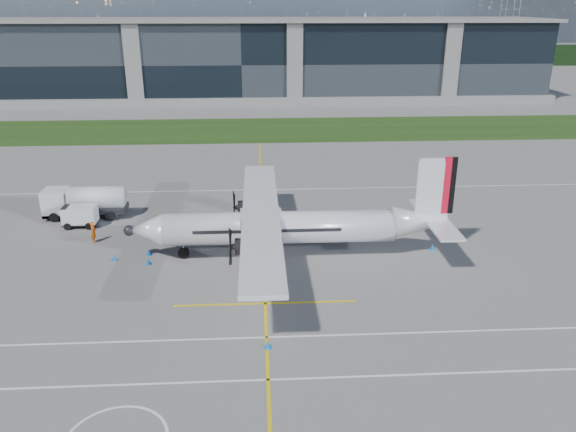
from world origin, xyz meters
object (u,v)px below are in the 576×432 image
object	(u,v)px
turboprop_aircraft	(291,209)
pylon_east	(509,14)
safety_cone_nose_stbd	(149,252)
baggage_tug	(80,216)
ground_crew_person	(93,230)
fuel_tanker_truck	(79,202)
safety_cone_tail	(433,247)
safety_cone_portwing	(268,344)
safety_cone_fwd	(114,258)
safety_cone_nose_port	(149,261)

from	to	relation	value
turboprop_aircraft	pylon_east	bearing A→B (deg)	61.75
turboprop_aircraft	safety_cone_nose_stbd	xyz separation A→B (m)	(-11.13, 0.72, -3.63)
pylon_east	turboprop_aircraft	bearing A→B (deg)	-118.25
baggage_tug	ground_crew_person	world-z (taller)	ground_crew_person
pylon_east	ground_crew_person	bearing A→B (deg)	-123.47
turboprop_aircraft	fuel_tanker_truck	size ratio (longest dim) A/B	3.36
fuel_tanker_truck	baggage_tug	world-z (taller)	fuel_tanker_truck
pylon_east	baggage_tug	xyz separation A→B (m)	(-98.05, -141.41, -14.08)
safety_cone_tail	safety_cone_portwing	bearing A→B (deg)	-136.18
ground_crew_person	fuel_tanker_truck	bearing A→B (deg)	22.85
safety_cone_nose_stbd	safety_cone_fwd	distance (m)	2.60
ground_crew_person	safety_cone_nose_stbd	distance (m)	5.75
baggage_tug	safety_cone_portwing	bearing A→B (deg)	-50.76
baggage_tug	safety_cone_nose_port	size ratio (longest dim) A/B	6.10
ground_crew_person	safety_cone_nose_port	distance (m)	6.95
safety_cone_nose_stbd	safety_cone_tail	distance (m)	22.51
pylon_east	safety_cone_nose_port	xyz separation A→B (m)	(-90.71, -149.59, -14.75)
turboprop_aircraft	safety_cone_portwing	distance (m)	13.15
baggage_tug	pylon_east	bearing A→B (deg)	55.26
turboprop_aircraft	safety_cone_tail	distance (m)	11.95
fuel_tanker_truck	safety_cone_tail	size ratio (longest dim) A/B	15.41
safety_cone_portwing	ground_crew_person	bearing A→B (deg)	131.04
pylon_east	ground_crew_person	size ratio (longest dim) A/B	14.52
safety_cone_portwing	safety_cone_nose_stbd	size ratio (longest dim) A/B	1.00
fuel_tanker_truck	safety_cone_portwing	size ratio (longest dim) A/B	15.41
baggage_tug	safety_cone_nose_port	xyz separation A→B (m)	(7.34, -8.19, -0.67)
pylon_east	safety_cone_nose_stbd	xyz separation A→B (m)	(-90.99, -147.92, -14.75)
safety_cone_nose_port	safety_cone_fwd	distance (m)	2.85
turboprop_aircraft	safety_cone_nose_port	xyz separation A→B (m)	(-10.86, -0.95, -3.63)
baggage_tug	safety_cone_tail	bearing A→B (deg)	-12.88
pylon_east	turboprop_aircraft	size ratio (longest dim) A/B	1.16
turboprop_aircraft	safety_cone_fwd	xyz separation A→B (m)	(-13.59, -0.13, -3.63)
baggage_tug	safety_cone_portwing	distance (m)	25.44
turboprop_aircraft	baggage_tug	world-z (taller)	turboprop_aircraft
fuel_tanker_truck	safety_cone_fwd	world-z (taller)	fuel_tanker_truck
fuel_tanker_truck	safety_cone_nose_stbd	world-z (taller)	fuel_tanker_truck
fuel_tanker_truck	safety_cone_nose_port	bearing A→B (deg)	-52.59
fuel_tanker_truck	safety_cone_tail	world-z (taller)	fuel_tanker_truck
turboprop_aircraft	safety_cone_tail	xyz separation A→B (m)	(11.37, 0.47, -3.63)
safety_cone_nose_port	ground_crew_person	bearing A→B (deg)	139.05
turboprop_aircraft	fuel_tanker_truck	distance (m)	21.27
safety_cone_nose_port	safety_cone_fwd	bearing A→B (deg)	163.30
turboprop_aircraft	ground_crew_person	distance (m)	16.71
baggage_tug	safety_cone_portwing	size ratio (longest dim) A/B	6.10
ground_crew_person	safety_cone_fwd	size ratio (longest dim) A/B	4.13
safety_cone_nose_port	safety_cone_nose_stbd	bearing A→B (deg)	99.39
pylon_east	safety_cone_portwing	size ratio (longest dim) A/B	60.00
ground_crew_person	safety_cone_nose_stbd	xyz separation A→B (m)	(4.94, -2.85, -0.78)
pylon_east	turboprop_aircraft	world-z (taller)	pylon_east
turboprop_aircraft	fuel_tanker_truck	xyz separation A→B (m)	(-18.87, 9.52, -2.44)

